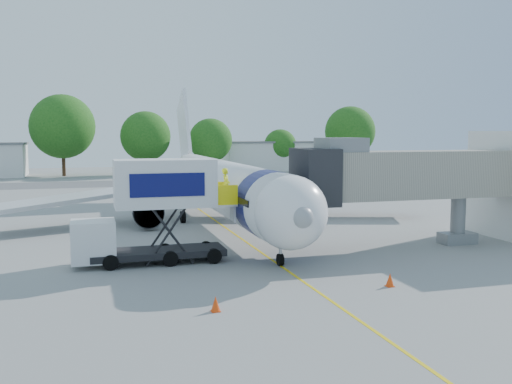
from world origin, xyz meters
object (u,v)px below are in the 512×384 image
object	(u,v)px
jet_bridge	(394,176)
ground_tug	(399,294)
aircraft	(221,186)
catering_hiloader	(153,211)

from	to	relation	value
jet_bridge	ground_tug	distance (m)	13.20
aircraft	catering_hiloader	world-z (taller)	aircraft
jet_bridge	catering_hiloader	distance (m)	14.34
aircraft	jet_bridge	distance (m)	13.77
aircraft	ground_tug	xyz separation A→B (m)	(1.87, -22.25, -2.22)
aircraft	ground_tug	size ratio (longest dim) A/B	10.21
catering_hiloader	ground_tug	bearing A→B (deg)	-53.83
aircraft	catering_hiloader	size ratio (longest dim) A/B	4.44
aircraft	jet_bridge	size ratio (longest dim) A/B	2.71
aircraft	jet_bridge	world-z (taller)	aircraft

